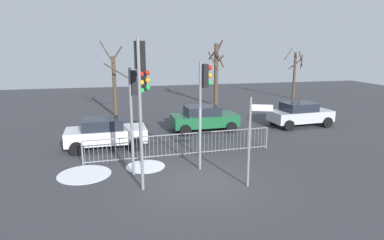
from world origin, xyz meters
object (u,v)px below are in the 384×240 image
Objects in this scene: traffic_light_mid_left at (203,91)px; direction_sign_post at (251,138)px; car_green_near at (204,118)px; bare_tree_centre at (114,83)px; traffic_light_mid_right at (140,81)px; traffic_light_foreground_left at (142,93)px; car_silver_far at (300,114)px; traffic_light_rear_left at (135,97)px; bare_tree_left at (216,72)px; car_white_mid at (105,133)px; bare_tree_right at (295,73)px.

direction_sign_post is at bearing 11.53° from traffic_light_mid_left.
bare_tree_centre is (-4.98, 5.25, 1.57)m from car_green_near.
traffic_light_mid_right is 1.34× the size of car_green_near.
car_silver_far is at bearing 149.49° from traffic_light_foreground_left.
traffic_light_mid_right is at bearing -86.14° from bare_tree_centre.
car_silver_far is (10.36, 5.72, -2.25)m from traffic_light_rear_left.
bare_tree_centre reaches higher than direction_sign_post.
traffic_light_mid_right is at bearing -115.57° from bare_tree_left.
traffic_light_foreground_left is 3.81m from car_white_mid.
bare_tree_right is at bearing 15.65° from bare_tree_centre.
traffic_light_mid_left is 6.56m from car_green_near.
traffic_light_mid_left is at bearing -73.21° from bare_tree_centre.
bare_tree_left is (3.65, 15.98, 0.97)m from direction_sign_post.
traffic_light_foreground_left is at bearing -130.91° from car_green_near.
traffic_light_rear_left is (-0.13, 1.38, -0.74)m from traffic_light_mid_right.
traffic_light_mid_left is 20.38m from bare_tree_right.
traffic_light_rear_left is 0.79× the size of bare_tree_centre.
traffic_light_rear_left is 15.79m from bare_tree_left.
traffic_light_foreground_left is at bearing -159.70° from car_silver_far.
direction_sign_post is at bearing 62.60° from traffic_light_rear_left.
car_silver_far is 12.43m from bare_tree_centre.
traffic_light_mid_right is 1.31× the size of car_silver_far.
car_green_near is 0.72× the size of bare_tree_left.
traffic_light_foreground_left is 11.21m from car_silver_far.
bare_tree_right is (5.25, 10.00, 1.62)m from car_silver_far.
bare_tree_centre is 1.11× the size of bare_tree_right.
car_white_mid is 0.72× the size of bare_tree_left.
car_silver_far is 0.76× the size of bare_tree_centre.
direction_sign_post is at bearing -102.86° from bare_tree_left.
car_white_mid and car_silver_far have the same top height.
traffic_light_mid_right is 6.10m from car_white_mid.
traffic_light_foreground_left is 0.76× the size of bare_tree_left.
traffic_light_mid_right is at bearing -78.59° from traffic_light_mid_left.
car_green_near is (1.62, 5.89, -2.39)m from traffic_light_mid_left.
bare_tree_left is at bearing 47.61° from car_white_mid.
car_white_mid is 13.52m from bare_tree_left.
traffic_light_mid_left is at bearing 49.82° from traffic_light_mid_right.
traffic_light_mid_right is 23.10m from bare_tree_right.
bare_tree_left reaches higher than car_green_near.
bare_tree_left is (3.19, 8.01, 1.99)m from car_green_near.
direction_sign_post is 10.23m from car_silver_far.
traffic_light_mid_right is 1.61× the size of direction_sign_post.
traffic_light_mid_right is at bearing 29.30° from traffic_light_foreground_left.
car_white_mid is 1.00× the size of car_green_near.
bare_tree_centre is (-0.72, 11.15, -0.68)m from traffic_light_rear_left.
bare_tree_right reaches higher than direction_sign_post.
traffic_light_mid_right is 0.99× the size of bare_tree_centre.
traffic_light_mid_right is 12.64m from bare_tree_centre.
traffic_light_rear_left is at bearing 16.73° from traffic_light_foreground_left.
traffic_light_mid_left is at bearing -109.06° from bare_tree_left.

